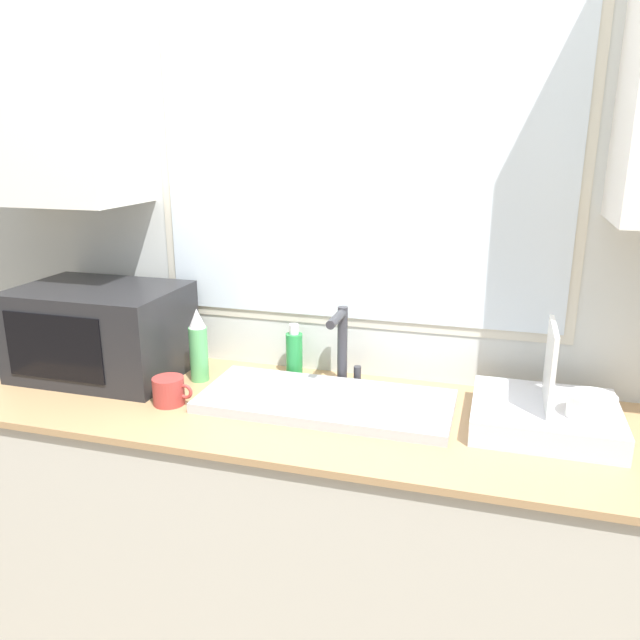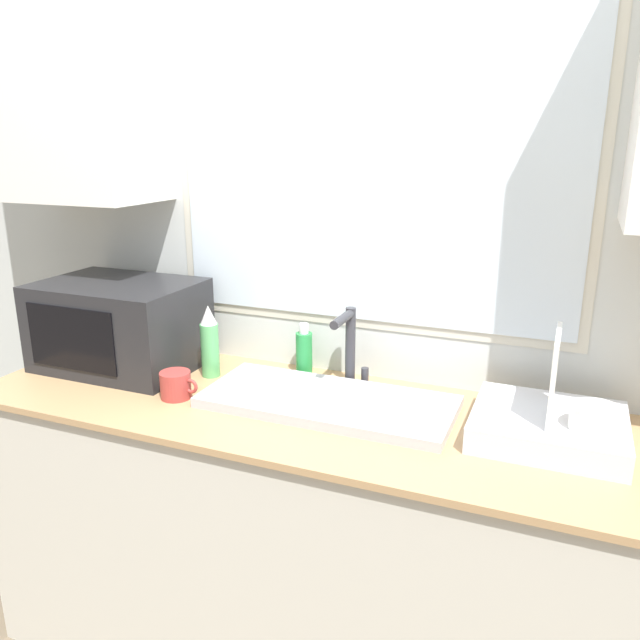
{
  "view_description": "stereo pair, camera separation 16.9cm",
  "coord_description": "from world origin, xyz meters",
  "views": [
    {
      "loc": [
        0.44,
        -1.28,
        1.67
      ],
      "look_at": [
        -0.02,
        0.28,
        1.19
      ],
      "focal_mm": 35.0,
      "sensor_mm": 36.0,
      "label": 1
    },
    {
      "loc": [
        0.6,
        -1.22,
        1.67
      ],
      "look_at": [
        -0.02,
        0.28,
        1.19
      ],
      "focal_mm": 35.0,
      "sensor_mm": 36.0,
      "label": 2
    }
  ],
  "objects": [
    {
      "name": "countertop",
      "position": [
        0.0,
        0.31,
        0.46
      ],
      "size": [
        2.19,
        0.65,
        0.91
      ],
      "color": "beige",
      "rests_on": "ground_plane"
    },
    {
      "name": "spray_bottle",
      "position": [
        -0.46,
        0.42,
        1.03
      ],
      "size": [
        0.06,
        0.06,
        0.24
      ],
      "color": "#59B266",
      "rests_on": "countertop"
    },
    {
      "name": "wall_back",
      "position": [
        0.0,
        0.61,
        1.42
      ],
      "size": [
        6.0,
        0.38,
        2.6
      ],
      "color": "silver",
      "rests_on": "ground_plane"
    },
    {
      "name": "faucet",
      "position": [
        -0.01,
        0.51,
        1.06
      ],
      "size": [
        0.08,
        0.16,
        0.25
      ],
      "color": "#333338",
      "rests_on": "countertop"
    },
    {
      "name": "dish_rack",
      "position": [
        0.59,
        0.36,
        0.96
      ],
      "size": [
        0.38,
        0.33,
        0.29
      ],
      "color": "silver",
      "rests_on": "countertop"
    },
    {
      "name": "mug_near_sink",
      "position": [
        -0.46,
        0.22,
        0.95
      ],
      "size": [
        0.12,
        0.09,
        0.08
      ],
      "color": "#A53833",
      "rests_on": "countertop"
    },
    {
      "name": "microwave",
      "position": [
        -0.8,
        0.39,
        1.06
      ],
      "size": [
        0.52,
        0.37,
        0.29
      ],
      "color": "#232326",
      "rests_on": "countertop"
    },
    {
      "name": "sink_basin",
      "position": [
        -0.02,
        0.34,
        0.93
      ],
      "size": [
        0.73,
        0.32,
        0.03
      ],
      "color": "#B2B2B7",
      "rests_on": "countertop"
    },
    {
      "name": "soap_bottle",
      "position": [
        -0.19,
        0.55,
        0.99
      ],
      "size": [
        0.05,
        0.05,
        0.18
      ],
      "color": "#268C3F",
      "rests_on": "countertop"
    }
  ]
}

